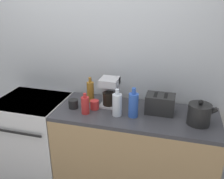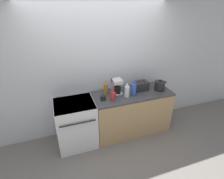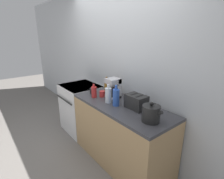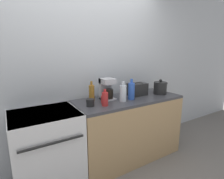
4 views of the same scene
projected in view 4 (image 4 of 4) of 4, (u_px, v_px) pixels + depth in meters
The scene contains 12 objects.
wall_back at pixel (81, 69), 2.38m from camera, with size 8.00×0.05×2.60m.
stove at pixel (47, 150), 1.95m from camera, with size 0.70×0.66×0.90m.
counter_block at pixel (128, 128), 2.54m from camera, with size 1.54×0.63×0.90m.
kettle at pixel (160, 88), 2.66m from camera, with size 0.25×0.20×0.23m.
toaster at pixel (137, 89), 2.59m from camera, with size 0.27×0.19×0.18m.
coffee_maker at pixel (107, 88), 2.35m from camera, with size 0.17×0.19×0.29m.
bottle_blue at pixel (131, 91), 2.35m from camera, with size 0.09×0.09×0.28m.
bottle_amber at pixel (92, 93), 2.27m from camera, with size 0.07×0.07×0.26m.
bottle_clear at pixel (123, 93), 2.26m from camera, with size 0.09×0.09×0.26m.
bottle_red at pixel (105, 99), 2.08m from camera, with size 0.08×0.08×0.20m.
cup_red at pixel (104, 99), 2.20m from camera, with size 0.09×0.09×0.09m.
cup_black at pixel (90, 103), 2.07m from camera, with size 0.10×0.10×0.09m.
Camera 4 is at (-0.89, -1.57, 1.54)m, focal length 28.00 mm.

